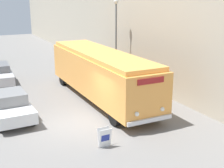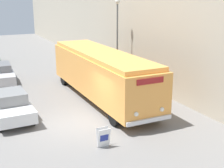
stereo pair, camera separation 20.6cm
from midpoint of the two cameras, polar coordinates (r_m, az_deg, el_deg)
The scene contains 6 objects.
ground_plane at distance 16.08m, azimuth -6.17°, elevation -7.32°, with size 80.00×80.00×0.00m, color slate.
building_wall_right at distance 26.83m, azimuth 0.26°, elevation 10.22°, with size 0.30×60.00×7.32m.
vintage_bus at distance 19.33m, azimuth -1.67°, elevation 2.16°, with size 2.60×11.22×3.03m.
sign_board at distance 13.59m, azimuth -1.14°, elevation -9.82°, with size 0.55×0.33×0.87m.
streetlamp at distance 23.30m, azimuth 1.24°, elevation 10.14°, with size 0.36×0.36×6.08m.
parked_car_near at distance 17.25m, azimuth -17.70°, elevation -3.74°, with size 1.92×4.17×1.48m.
Camera 2 is at (-4.78, -14.01, 6.32)m, focal length 50.00 mm.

